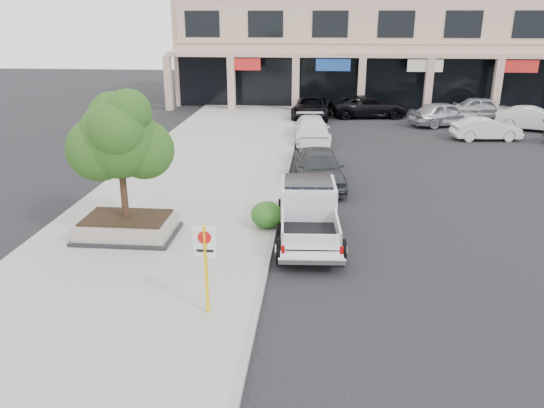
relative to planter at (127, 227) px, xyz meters
The scene contains 18 objects.
ground 6.52m from the planter, 12.74° to the right, with size 120.00×120.00×0.00m, color black.
sidewalk 4.66m from the planter, 79.53° to the left, with size 8.00×52.00×0.15m, color gray.
curb 6.63m from the planter, 43.60° to the left, with size 0.20×52.00×0.15m, color gray.
strip_mall 35.78m from the planter, 66.18° to the left, with size 40.55×12.43×9.50m.
planter is the anchor object (origin of this frame).
planter_tree 2.95m from the planter, 48.97° to the left, with size 2.90×2.55×4.00m.
no_parking_sign 5.94m from the planter, 51.28° to the right, with size 0.55×0.09×2.30m.
hedge 4.69m from the planter, 14.10° to the left, with size 1.10×0.99×0.94m, color #1F4112.
pickup_truck 6.04m from the planter, ahead, with size 2.08×5.61×1.77m, color silver, non-canonical shape.
curb_car_a 9.13m from the planter, 46.21° to the left, with size 1.94×4.83×1.64m, color #292C2E.
curb_car_b 11.44m from the planter, 57.92° to the left, with size 1.41×4.05×1.34m, color gray.
curb_car_c 16.35m from the planter, 69.19° to the left, with size 2.01×4.94×1.43m, color white.
curb_car_d 23.70m from the planter, 76.14° to the left, with size 2.59×5.62×1.56m, color black.
lot_car_a 25.58m from the planter, 55.01° to the left, with size 1.93×4.81×1.64m, color #95989D.
lot_car_b 23.34m from the planter, 45.85° to the left, with size 1.41×4.03×1.33m, color silver.
lot_car_d 25.85m from the planter, 67.39° to the left, with size 2.60×5.63×1.57m, color black.
lot_car_e 30.20m from the planter, 52.95° to the left, with size 1.82×4.51×1.54m, color #9C9EA3.
lot_car_f 28.27m from the planter, 44.70° to the left, with size 1.59×4.57×1.51m, color silver.
Camera 1 is at (-0.09, -14.36, 7.06)m, focal length 35.00 mm.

